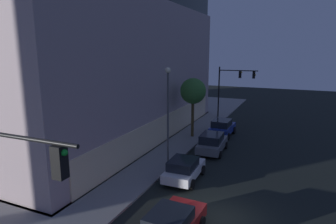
{
  "coord_description": "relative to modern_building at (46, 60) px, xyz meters",
  "views": [
    {
      "loc": [
        -14.19,
        -3.23,
        8.91
      ],
      "look_at": [
        5.85,
        5.68,
        4.29
      ],
      "focal_mm": 31.27,
      "sensor_mm": 36.0,
      "label": 1
    }
  ],
  "objects": [
    {
      "name": "ground_plane",
      "position": [
        -11.32,
        -23.51,
        -7.82
      ],
      "size": [
        120.0,
        120.0,
        0.0
      ],
      "primitive_type": "plane",
      "color": "black"
    },
    {
      "name": "car_white",
      "position": [
        -7.55,
        -19.98,
        -7.01
      ],
      "size": [
        4.17,
        2.27,
        1.57
      ],
      "color": "silver",
      "rests_on": "ground"
    },
    {
      "name": "sidewalk_tree",
      "position": [
        2.35,
        -17.13,
        -2.97
      ],
      "size": [
        2.61,
        2.61,
        6.06
      ],
      "color": "#483A1E",
      "rests_on": "sidewalk_corner"
    },
    {
      "name": "traffic_light_far_corner",
      "position": [
        12.61,
        -19.02,
        -2.93
      ],
      "size": [
        0.48,
        4.94,
        6.7
      ],
      "color": "black",
      "rests_on": "sidewalk_corner"
    },
    {
      "name": "street_lamp_sidewalk",
      "position": [
        -5.2,
        -17.71,
        -2.91
      ],
      "size": [
        0.44,
        0.44,
        7.53
      ],
      "color": "#555555",
      "rests_on": "sidewalk_corner"
    },
    {
      "name": "traffic_light_near_corner",
      "position": [
        -20.19,
        -18.96,
        -3.1
      ],
      "size": [
        0.33,
        4.3,
        6.93
      ],
      "color": "black",
      "rests_on": "sidewalk_corner"
    },
    {
      "name": "car_blue",
      "position": [
        4.31,
        -19.79,
        -6.91
      ],
      "size": [
        4.2,
        2.26,
        1.77
      ],
      "color": "navy",
      "rests_on": "ground"
    },
    {
      "name": "car_grey",
      "position": [
        -1.21,
        -20.23,
        -6.94
      ],
      "size": [
        4.46,
        2.33,
        1.75
      ],
      "color": "slate",
      "rests_on": "ground"
    },
    {
      "name": "modern_building",
      "position": [
        0.0,
        0.0,
        0.0
      ],
      "size": [
        30.23,
        30.66,
        15.77
      ],
      "color": "#4C4C51",
      "rests_on": "ground"
    }
  ]
}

